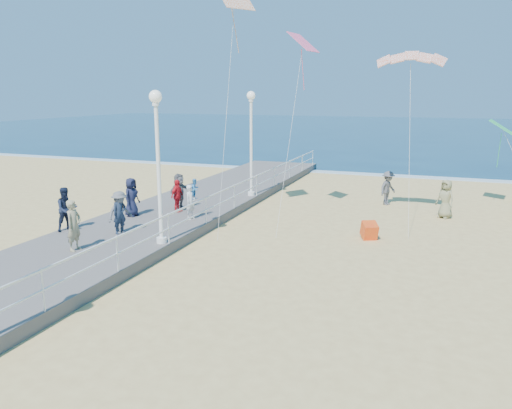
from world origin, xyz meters
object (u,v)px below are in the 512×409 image
(spectator_6, at_px, (74,225))
(lamp_post_mid, at_px, (158,151))
(toddler_held, at_px, (195,189))
(spectator_4, at_px, (131,197))
(lamp_post_far, at_px, (251,133))
(beach_walker_c, at_px, (446,199))
(woman_holding_toddler, at_px, (191,202))
(spectator_5, at_px, (179,191))
(spectator_2, at_px, (120,212))
(beach_walker_a, at_px, (388,188))
(spectator_3, at_px, (177,196))
(spectator_7, at_px, (67,209))
(box_kite, at_px, (369,232))
(spectator_0, at_px, (119,214))

(spectator_6, bearing_deg, lamp_post_mid, -56.40)
(toddler_held, xyz_separation_m, spectator_4, (-2.79, -0.55, -0.45))
(lamp_post_far, relative_size, spectator_4, 3.18)
(spectator_4, relative_size, beach_walker_c, 0.94)
(woman_holding_toddler, bearing_deg, spectator_5, 51.36)
(spectator_5, bearing_deg, toddler_held, -123.33)
(spectator_2, bearing_deg, woman_holding_toddler, -10.05)
(spectator_4, distance_m, beach_walker_a, 12.79)
(beach_walker_a, bearing_deg, spectator_3, 155.43)
(lamp_post_mid, xyz_separation_m, spectator_4, (-3.26, 3.04, -2.42))
(lamp_post_far, distance_m, spectator_5, 5.14)
(spectator_7, height_order, box_kite, spectator_7)
(lamp_post_far, distance_m, beach_walker_c, 9.88)
(spectator_4, relative_size, spectator_6, 0.96)
(lamp_post_mid, xyz_separation_m, spectator_3, (-1.82, 4.44, -2.53))
(spectator_3, relative_size, beach_walker_c, 0.82)
(spectator_0, height_order, spectator_6, spectator_6)
(spectator_2, height_order, spectator_6, spectator_6)
(spectator_4, bearing_deg, beach_walker_a, -46.30)
(woman_holding_toddler, relative_size, spectator_2, 0.90)
(spectator_6, bearing_deg, box_kite, -59.68)
(spectator_7, bearing_deg, beach_walker_a, -17.57)
(lamp_post_far, height_order, spectator_2, lamp_post_far)
(lamp_post_far, xyz_separation_m, woman_holding_toddler, (-0.62, -5.56, -2.53))
(spectator_6, relative_size, box_kite, 2.90)
(lamp_post_mid, distance_m, spectator_7, 4.89)
(lamp_post_mid, distance_m, spectator_5, 5.82)
(woman_holding_toddler, relative_size, spectator_5, 0.88)
(toddler_held, distance_m, beach_walker_a, 10.37)
(lamp_post_far, distance_m, spectator_2, 9.01)
(woman_holding_toddler, distance_m, spectator_5, 2.00)
(toddler_held, bearing_deg, spectator_6, 170.20)
(lamp_post_far, xyz_separation_m, spectator_6, (-2.30, -10.76, -2.39))
(spectator_5, relative_size, beach_walker_c, 0.93)
(spectator_6, relative_size, beach_walker_a, 1.00)
(lamp_post_mid, distance_m, beach_walker_a, 13.21)
(spectator_2, xyz_separation_m, box_kite, (8.84, 3.76, -0.91))
(lamp_post_mid, bearing_deg, lamp_post_far, 90.00)
(toddler_held, bearing_deg, spectator_4, 110.24)
(toddler_held, bearing_deg, spectator_2, 160.11)
(spectator_5, height_order, box_kite, spectator_5)
(spectator_6, distance_m, beach_walker_a, 15.65)
(spectator_3, bearing_deg, lamp_post_mid, -153.67)
(lamp_post_mid, distance_m, spectator_4, 5.07)
(spectator_7, height_order, beach_walker_c, spectator_7)
(spectator_7, relative_size, beach_walker_a, 0.98)
(woman_holding_toddler, xyz_separation_m, spectator_5, (-1.34, 1.48, 0.10))
(lamp_post_mid, height_order, spectator_4, lamp_post_mid)
(spectator_5, xyz_separation_m, beach_walker_c, (11.44, 4.17, -0.34))
(toddler_held, distance_m, spectator_4, 2.88)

